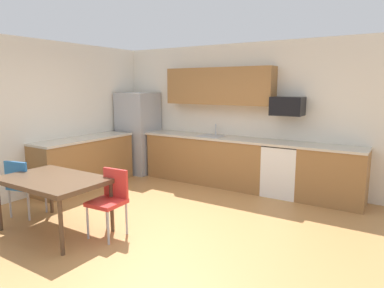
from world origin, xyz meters
TOP-DOWN VIEW (x-y plane):
  - ground_plane at (0.00, 0.00)m, footprint 12.00×12.00m
  - wall_back at (0.00, 2.65)m, footprint 5.80×0.10m
  - wall_left at (-2.65, 0.00)m, footprint 0.10×5.80m
  - cabinet_run_back at (-0.49, 2.30)m, footprint 2.51×0.60m
  - cabinet_run_back_right at (1.88, 2.30)m, footprint 1.04×0.60m
  - cabinet_run_left at (-2.30, 0.80)m, footprint 0.60×2.00m
  - countertop_back at (0.00, 2.30)m, footprint 4.80×0.64m
  - countertop_left at (-2.30, 0.80)m, footprint 0.64×2.00m
  - upper_cabinets_back at (-0.30, 2.43)m, footprint 2.20×0.34m
  - refrigerator at (-2.18, 2.22)m, footprint 0.76×0.70m
  - oven_range at (1.06, 2.30)m, footprint 0.60×0.60m
  - microwave at (1.06, 2.40)m, footprint 0.54×0.36m
  - sink_basin at (-0.38, 2.30)m, footprint 0.48×0.40m
  - sink_faucet at (-0.38, 2.48)m, footprint 0.02×0.02m
  - dining_table at (-0.98, -0.82)m, footprint 1.40×0.90m
  - chair_near_table at (-0.28, -0.51)m, footprint 0.42×0.42m
  - chair_far_side at (-1.80, -0.74)m, footprint 0.48×0.48m

SIDE VIEW (x-z plane):
  - ground_plane at x=0.00m, z-range 0.00..0.00m
  - cabinet_run_back at x=-0.49m, z-range 0.00..0.90m
  - cabinet_run_back_right at x=1.88m, z-range 0.00..0.90m
  - cabinet_run_left at x=-2.30m, z-range 0.00..0.90m
  - oven_range at x=1.06m, z-range 0.00..0.91m
  - chair_near_table at x=-0.28m, z-range 0.08..0.93m
  - chair_far_side at x=-1.80m, z-range 0.08..0.93m
  - dining_table at x=-0.98m, z-range 0.30..1.03m
  - refrigerator at x=-2.18m, z-range 0.00..1.76m
  - sink_basin at x=-0.38m, z-range 0.81..0.95m
  - countertop_back at x=0.00m, z-range 0.90..0.94m
  - countertop_left at x=-2.30m, z-range 0.90..0.94m
  - sink_faucet at x=-0.38m, z-range 0.92..1.16m
  - wall_back at x=0.00m, z-range 0.00..2.70m
  - wall_left at x=-2.65m, z-range 0.00..2.70m
  - microwave at x=1.06m, z-range 1.40..1.72m
  - upper_cabinets_back at x=-0.30m, z-range 1.55..2.25m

